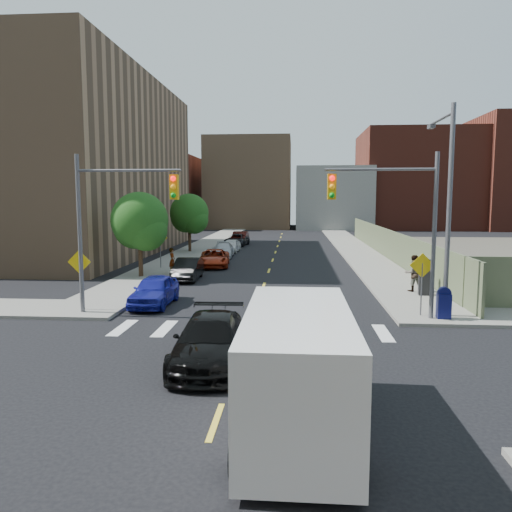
% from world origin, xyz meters
% --- Properties ---
extents(ground, '(160.00, 160.00, 0.00)m').
position_xyz_m(ground, '(0.00, 0.00, 0.00)').
color(ground, black).
rests_on(ground, ground).
extents(sidewalk_nw, '(3.50, 73.00, 0.15)m').
position_xyz_m(sidewalk_nw, '(-7.75, 41.50, 0.07)').
color(sidewalk_nw, gray).
rests_on(sidewalk_nw, ground).
extents(sidewalk_ne, '(3.50, 73.00, 0.15)m').
position_xyz_m(sidewalk_ne, '(7.75, 41.50, 0.07)').
color(sidewalk_ne, gray).
rests_on(sidewalk_ne, ground).
extents(fence_north, '(0.12, 44.00, 2.50)m').
position_xyz_m(fence_north, '(9.60, 28.00, 1.25)').
color(fence_north, '#5F6547').
rests_on(fence_north, ground).
extents(building_nw, '(22.00, 30.00, 16.00)m').
position_xyz_m(building_nw, '(-22.00, 30.00, 8.00)').
color(building_nw, '#8C6B4C').
rests_on(building_nw, ground).
extents(bg_bldg_west, '(14.00, 18.00, 12.00)m').
position_xyz_m(bg_bldg_west, '(-22.00, 70.00, 6.00)').
color(bg_bldg_west, '#592319').
rests_on(bg_bldg_west, ground).
extents(bg_bldg_midwest, '(14.00, 16.00, 15.00)m').
position_xyz_m(bg_bldg_midwest, '(-6.00, 72.00, 7.50)').
color(bg_bldg_midwest, '#8C6B4C').
rests_on(bg_bldg_midwest, ground).
extents(bg_bldg_center, '(12.00, 16.00, 10.00)m').
position_xyz_m(bg_bldg_center, '(8.00, 70.00, 5.00)').
color(bg_bldg_center, gray).
rests_on(bg_bldg_center, ground).
extents(bg_bldg_east, '(18.00, 18.00, 16.00)m').
position_xyz_m(bg_bldg_east, '(22.00, 72.00, 8.00)').
color(bg_bldg_east, '#592319').
rests_on(bg_bldg_east, ground).
extents(signal_nw, '(4.59, 0.30, 7.00)m').
position_xyz_m(signal_nw, '(-5.98, 6.00, 4.53)').
color(signal_nw, '#59595E').
rests_on(signal_nw, ground).
extents(signal_ne, '(4.59, 0.30, 7.00)m').
position_xyz_m(signal_ne, '(5.98, 6.00, 4.53)').
color(signal_ne, '#59595E').
rests_on(signal_ne, ground).
extents(streetlight_ne, '(0.25, 3.70, 9.00)m').
position_xyz_m(streetlight_ne, '(8.20, 6.90, 5.22)').
color(streetlight_ne, '#59595E').
rests_on(streetlight_ne, ground).
extents(warn_sign_nw, '(1.06, 0.06, 2.83)m').
position_xyz_m(warn_sign_nw, '(-7.80, 6.50, 1.99)').
color(warn_sign_nw, '#59595E').
rests_on(warn_sign_nw, ground).
extents(warn_sign_ne, '(1.06, 0.06, 2.83)m').
position_xyz_m(warn_sign_ne, '(7.20, 6.50, 1.99)').
color(warn_sign_ne, '#59595E').
rests_on(warn_sign_ne, ground).
extents(warn_sign_midwest, '(1.06, 0.06, 2.83)m').
position_xyz_m(warn_sign_midwest, '(-7.80, 20.00, 1.99)').
color(warn_sign_midwest, '#59595E').
rests_on(warn_sign_midwest, ground).
extents(tree_west_near, '(3.66, 3.64, 5.52)m').
position_xyz_m(tree_west_near, '(-8.00, 16.05, 3.48)').
color(tree_west_near, '#332114').
rests_on(tree_west_near, ground).
extents(tree_west_far, '(3.66, 3.64, 5.52)m').
position_xyz_m(tree_west_far, '(-8.00, 31.05, 3.48)').
color(tree_west_far, '#332114').
rests_on(tree_west_far, ground).
extents(parked_car_blue, '(1.73, 4.26, 1.45)m').
position_xyz_m(parked_car_blue, '(-4.90, 8.21, 0.72)').
color(parked_car_blue, '#1C1F9A').
rests_on(parked_car_blue, ground).
extents(parked_car_black, '(1.54, 4.16, 1.36)m').
position_xyz_m(parked_car_black, '(-4.89, 15.64, 0.68)').
color(parked_car_black, black).
rests_on(parked_car_black, ground).
extents(parked_car_red, '(2.62, 4.89, 1.31)m').
position_xyz_m(parked_car_red, '(-4.20, 21.69, 0.65)').
color(parked_car_red, '#A02910').
rests_on(parked_car_red, ground).
extents(parked_car_silver, '(1.92, 4.38, 1.25)m').
position_xyz_m(parked_car_silver, '(-4.38, 27.63, 0.63)').
color(parked_car_silver, '#B3B5BB').
rests_on(parked_car_silver, ground).
extents(parked_car_white, '(1.71, 3.77, 1.26)m').
position_xyz_m(parked_car_white, '(-4.20, 31.79, 0.63)').
color(parked_car_white, silver).
rests_on(parked_car_white, ground).
extents(parked_car_maroon, '(1.67, 4.39, 1.43)m').
position_xyz_m(parked_car_maroon, '(-4.20, 39.51, 0.71)').
color(parked_car_maroon, '#390F0B').
rests_on(parked_car_maroon, ground).
extents(parked_car_grey, '(2.53, 4.71, 1.26)m').
position_xyz_m(parked_car_grey, '(-4.38, 37.92, 0.63)').
color(parked_car_grey, black).
rests_on(parked_car_grey, ground).
extents(black_sedan, '(2.27, 5.22, 1.49)m').
position_xyz_m(black_sedan, '(-0.80, -0.01, 0.75)').
color(black_sedan, black).
rests_on(black_sedan, ground).
extents(cargo_van, '(2.51, 5.97, 2.73)m').
position_xyz_m(cargo_van, '(1.88, -4.03, 1.43)').
color(cargo_van, white).
rests_on(cargo_van, ground).
extents(mailbox, '(0.56, 0.43, 1.33)m').
position_xyz_m(mailbox, '(8.01, 6.00, 0.79)').
color(mailbox, '#0D1150').
rests_on(mailbox, sidewalk_ne).
extents(payphone, '(0.59, 0.50, 1.85)m').
position_xyz_m(payphone, '(8.49, 11.06, 1.07)').
color(payphone, black).
rests_on(payphone, sidewalk_ne).
extents(pedestrian_west, '(0.52, 0.68, 1.68)m').
position_xyz_m(pedestrian_west, '(-6.30, 17.40, 0.99)').
color(pedestrian_west, gray).
rests_on(pedestrian_west, sidewalk_nw).
extents(pedestrian_east, '(1.06, 0.89, 1.95)m').
position_xyz_m(pedestrian_east, '(8.15, 12.09, 1.13)').
color(pedestrian_east, gray).
rests_on(pedestrian_east, sidewalk_ne).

